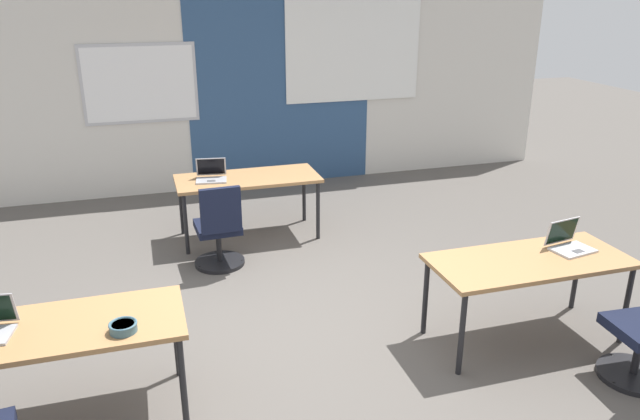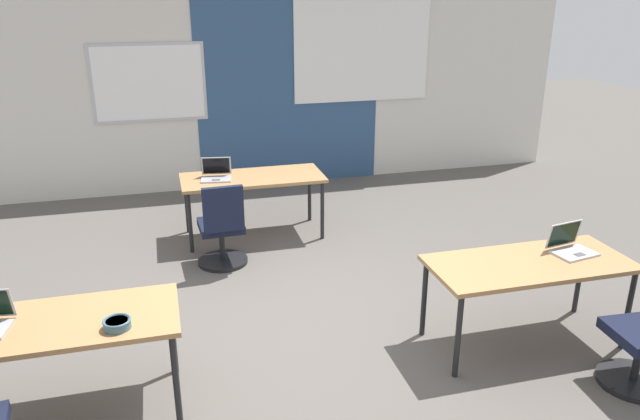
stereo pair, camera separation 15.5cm
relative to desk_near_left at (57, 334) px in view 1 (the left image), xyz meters
The scene contains 9 objects.
ground_plane 1.96m from the desk_near_left, 18.92° to the left, with size 24.00×24.00×0.00m.
back_wall_assembly 5.17m from the desk_near_left, 69.66° to the left, with size 10.00×0.27×2.80m.
desk_near_left is the anchor object (origin of this frame).
desk_near_right 3.50m from the desk_near_left, ahead, with size 1.60×0.70×0.72m.
desk_far_center 3.30m from the desk_near_left, 57.99° to the left, with size 1.60×0.70×0.72m.
laptop_far_left 3.12m from the desk_near_left, 64.41° to the left, with size 0.37×0.34×0.23m.
chair_far_left 2.47m from the desk_near_left, 57.70° to the left, with size 0.52×0.55×0.92m.
laptop_near_right_end 3.92m from the desk_near_left, ahead, with size 0.37×0.33×0.24m.
snack_bowl 0.47m from the desk_near_left, 24.72° to the right, with size 0.18×0.18×0.06m.
Camera 1 is at (-1.11, -4.31, 2.77)m, focal length 34.19 mm.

